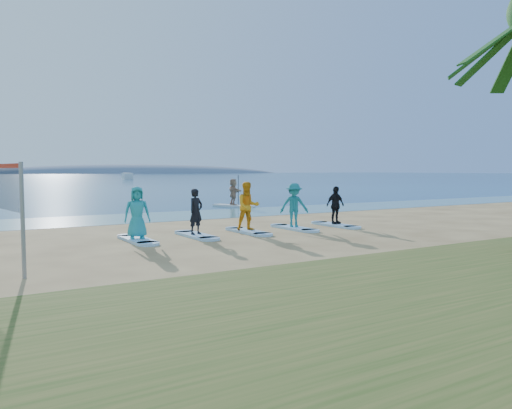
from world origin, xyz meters
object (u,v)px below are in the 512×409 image
paddleboard (233,206)px  student_3 (294,205)px  paddleboarder (233,192)px  surfboard_1 (196,235)px  surfboard_3 (294,228)px  surfboard_4 (335,225)px  student_4 (335,205)px  surfboard_0 (137,240)px  boat_offshore_b (127,179)px  surfboard_2 (248,231)px  student_1 (196,211)px  student_0 (137,212)px  student_2 (248,206)px

paddleboard → student_3: student_3 is taller
paddleboard → paddleboarder: size_ratio=1.81×
surfboard_1 → surfboard_3: bearing=0.0°
surfboard_4 → student_4: student_4 is taller
surfboard_3 → surfboard_0: bearing=180.0°
surfboard_3 → student_3: 0.90m
boat_offshore_b → student_4: student_4 is taller
surfboard_1 → surfboard_4: 6.30m
boat_offshore_b → surfboard_2: 107.18m
paddleboarder → surfboard_4: bearing=176.6°
paddleboard → surfboard_1: paddleboard is taller
surfboard_0 → student_1: 2.26m
boat_offshore_b → surfboard_3: (-25.00, -103.69, 0.04)m
boat_offshore_b → student_3: bearing=-94.5°
student_0 → student_2: (4.20, 0.00, 0.05)m
student_1 → surfboard_4: size_ratio=0.72×
student_2 → surfboard_4: student_2 is taller
surfboard_3 → student_2: bearing=180.0°
boat_offshore_b → student_1: (-29.20, -103.69, 0.88)m
surfboard_2 → student_3: (2.10, 0.00, 0.90)m
paddleboard → surfboard_0: 15.30m
surfboard_2 → paddleboard: bearing=63.5°
student_1 → student_4: size_ratio=1.01×
paddleboard → surfboard_4: 11.71m
surfboard_4 → student_4: bearing=0.0°
student_2 → student_0: bearing=-165.6°
surfboard_0 → student_4: (8.40, 0.00, 0.83)m
student_0 → surfboard_2: 4.29m
paddleboard → paddleboarder: bearing=0.0°
boat_offshore_b → student_3: (-25.00, -103.69, 0.95)m
surfboard_1 → surfboard_4: size_ratio=1.00×
student_1 → student_2: (2.10, 0.00, 0.11)m
surfboard_1 → student_2: bearing=0.0°
student_1 → student_3: (4.20, 0.00, 0.07)m
student_0 → student_2: size_ratio=0.95×
paddleboard → surfboard_0: bearing=-149.6°
boat_offshore_b → student_1: bearing=-96.6°
student_2 → surfboard_3: 2.30m
student_3 → boat_offshore_b: bearing=101.1°
student_1 → surfboard_4: (6.30, 0.00, -0.84)m
boat_offshore_b → surfboard_3: boat_offshore_b is taller
surfboard_2 → student_3: 2.29m
surfboard_1 → student_4: size_ratio=1.41×
student_3 → paddleboard: bearing=97.0°
paddleboarder → paddleboard: bearing=0.0°
paddleboarder → student_0: bearing=143.6°
paddleboarder → student_3: (-3.67, -11.60, -0.00)m
student_3 → surfboard_4: student_3 is taller
paddleboarder → surfboard_3: 12.20m
surfboard_2 → surfboard_4: bearing=0.0°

